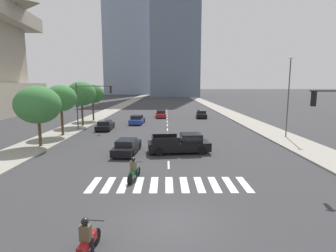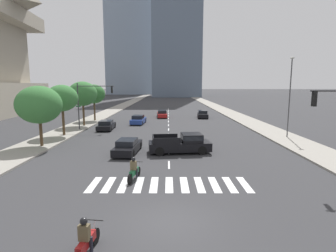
# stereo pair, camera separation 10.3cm
# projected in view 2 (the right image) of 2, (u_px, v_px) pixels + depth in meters

# --- Properties ---
(ground_plane) EXTENTS (800.00, 800.00, 0.00)m
(ground_plane) POSITION_uv_depth(u_px,v_px,m) (169.00, 222.00, 11.55)
(ground_plane) COLOR #333335
(sidewalk_east) EXTENTS (4.00, 260.00, 0.15)m
(sidewalk_east) POSITION_uv_depth(u_px,v_px,m) (251.00, 123.00, 41.23)
(sidewalk_east) COLOR gray
(sidewalk_east) RESTS_ON ground
(sidewalk_west) EXTENTS (4.00, 260.00, 0.15)m
(sidewalk_west) POSITION_uv_depth(u_px,v_px,m) (84.00, 123.00, 41.16)
(sidewalk_west) COLOR gray
(sidewalk_west) RESTS_ON ground
(crosswalk_near) EXTENTS (9.45, 2.60, 0.01)m
(crosswalk_near) POSITION_uv_depth(u_px,v_px,m) (168.00, 184.00, 15.93)
(crosswalk_near) COLOR silver
(crosswalk_near) RESTS_ON ground
(lane_divider_center) EXTENTS (0.14, 50.00, 0.01)m
(lane_divider_center) POSITION_uv_depth(u_px,v_px,m) (168.00, 121.00, 43.61)
(lane_divider_center) COLOR silver
(lane_divider_center) RESTS_ON ground
(motorcycle_lead) EXTENTS (0.70, 2.13, 1.49)m
(motorcycle_lead) POSITION_uv_depth(u_px,v_px,m) (85.00, 241.00, 9.12)
(motorcycle_lead) COLOR black
(motorcycle_lead) RESTS_ON ground
(motorcycle_trailing) EXTENTS (0.79, 2.08, 1.49)m
(motorcycle_trailing) POSITION_uv_depth(u_px,v_px,m) (133.00, 171.00, 16.63)
(motorcycle_trailing) COLOR black
(motorcycle_trailing) RESTS_ON ground
(pickup_truck) EXTENTS (5.50, 2.52, 1.67)m
(pickup_truck) POSITION_uv_depth(u_px,v_px,m) (182.00, 144.00, 23.38)
(pickup_truck) COLOR black
(pickup_truck) RESTS_ON ground
(sedan_red_0) EXTENTS (1.99, 4.78, 1.31)m
(sedan_red_0) POSITION_uv_depth(u_px,v_px,m) (161.00, 114.00, 49.15)
(sedan_red_0) COLOR maroon
(sedan_red_0) RESTS_ON ground
(sedan_blue_1) EXTENTS (2.13, 4.49, 1.33)m
(sedan_blue_1) POSITION_uv_depth(u_px,v_px,m) (138.00, 120.00, 40.90)
(sedan_blue_1) COLOR navy
(sedan_blue_1) RESTS_ON ground
(sedan_black_2) EXTENTS (2.11, 4.72, 1.25)m
(sedan_black_2) POSITION_uv_depth(u_px,v_px,m) (127.00, 147.00, 23.21)
(sedan_black_2) COLOR black
(sedan_black_2) RESTS_ON ground
(sedan_black_3) EXTENTS (1.95, 4.60, 1.24)m
(sedan_black_3) POSITION_uv_depth(u_px,v_px,m) (106.00, 125.00, 35.56)
(sedan_black_3) COLOR black
(sedan_black_3) RESTS_ON ground
(sedan_black_4) EXTENTS (2.11, 4.54, 1.32)m
(sedan_black_4) POSITION_uv_depth(u_px,v_px,m) (202.00, 114.00, 48.59)
(sedan_black_4) COLOR black
(sedan_black_4) RESTS_ON ground
(traffic_signal_far) EXTENTS (4.96, 0.28, 5.98)m
(traffic_signal_far) POSITION_uv_depth(u_px,v_px,m) (90.00, 98.00, 34.52)
(traffic_signal_far) COLOR #333335
(traffic_signal_far) RESTS_ON sidewalk_west
(street_lamp_east) EXTENTS (0.50, 0.24, 8.68)m
(street_lamp_east) POSITION_uv_depth(u_px,v_px,m) (289.00, 92.00, 29.16)
(street_lamp_east) COLOR #3F3F42
(street_lamp_east) RESTS_ON sidewalk_east
(street_tree_nearest) EXTENTS (4.13, 4.13, 5.66)m
(street_tree_nearest) POSITION_uv_depth(u_px,v_px,m) (38.00, 105.00, 24.91)
(street_tree_nearest) COLOR #4C3823
(street_tree_nearest) RESTS_ON sidewalk_west
(street_tree_second) EXTENTS (3.53, 3.53, 5.75)m
(street_tree_second) POSITION_uv_depth(u_px,v_px,m) (61.00, 98.00, 30.34)
(street_tree_second) COLOR #4C3823
(street_tree_second) RESTS_ON sidewalk_west
(street_tree_third) EXTENTS (4.02, 4.02, 6.22)m
(street_tree_third) POSITION_uv_depth(u_px,v_px,m) (82.00, 94.00, 37.69)
(street_tree_third) COLOR #4C3823
(street_tree_third) RESTS_ON sidewalk_west
(street_tree_fourth) EXTENTS (3.59, 3.59, 5.81)m
(street_tree_fourth) POSITION_uv_depth(u_px,v_px,m) (93.00, 94.00, 43.39)
(street_tree_fourth) COLOR #4C3823
(street_tree_fourth) RESTS_ON sidewalk_west
(office_tower_center_skyline) EXTENTS (24.00, 25.61, 96.73)m
(office_tower_center_skyline) POSITION_uv_depth(u_px,v_px,m) (176.00, 0.00, 134.09)
(office_tower_center_skyline) COLOR slate
(office_tower_center_skyline) RESTS_ON ground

